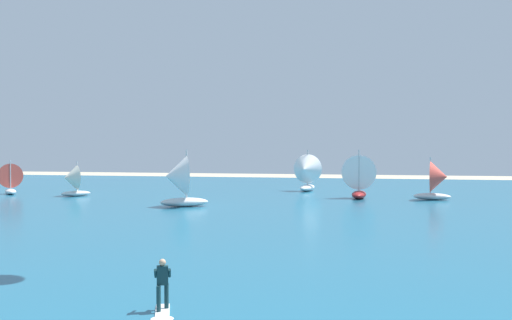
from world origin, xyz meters
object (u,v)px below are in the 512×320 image
sailboat_heeled_over (10,178)px  sailboat_outermost (359,176)px  sailboat_far_right (72,181)px  sailboat_mid_left (306,172)px  kitesurfer (162,294)px  sailboat_trailing (178,181)px  sailboat_anchored_offshore (438,180)px

sailboat_heeled_over → sailboat_outermost: 37.50m
sailboat_far_right → sailboat_outermost: bearing=8.2°
sailboat_mid_left → sailboat_outermost: (6.23, -7.35, 0.03)m
kitesurfer → sailboat_mid_left: (-1.22, 49.59, 1.58)m
sailboat_trailing → sailboat_mid_left: bearing=65.2°
sailboat_far_right → sailboat_trailing: bearing=-28.3°
sailboat_far_right → sailboat_anchored_offshore: (36.64, 3.33, 0.28)m
kitesurfer → sailboat_anchored_offshore: sailboat_anchored_offshore is taller
sailboat_mid_left → sailboat_trailing: 21.10m
kitesurfer → sailboat_anchored_offshore: bearing=73.2°
kitesurfer → sailboat_anchored_offshore: (12.45, 41.35, 1.32)m
sailboat_outermost → sailboat_anchored_offshore: bearing=-6.8°
sailboat_mid_left → sailboat_far_right: bearing=-153.3°
sailboat_outermost → sailboat_trailing: 19.15m
sailboat_outermost → sailboat_far_right: bearing=-171.8°
sailboat_far_right → sailboat_mid_left: sailboat_mid_left is taller
sailboat_mid_left → sailboat_anchored_offshore: bearing=-31.1°
sailboat_anchored_offshore → sailboat_outermost: bearing=173.2°
sailboat_trailing → kitesurfer: bearing=-71.7°
sailboat_outermost → kitesurfer: bearing=-96.8°
sailboat_far_right → sailboat_anchored_offshore: sailboat_anchored_offshore is taller
kitesurfer → sailboat_outermost: bearing=83.2°
sailboat_far_right → kitesurfer: bearing=-57.5°
sailboat_far_right → sailboat_trailing: sailboat_trailing is taller
sailboat_heeled_over → sailboat_anchored_offshore: 44.88m
kitesurfer → sailboat_outermost: 42.57m
kitesurfer → sailboat_heeled_over: bearing=129.3°
sailboat_far_right → sailboat_outermost: sailboat_outermost is taller
sailboat_mid_left → sailboat_trailing: (-8.84, -19.16, 0.06)m
sailboat_heeled_over → sailboat_trailing: size_ratio=0.76×
sailboat_far_right → sailboat_outermost: 29.50m
sailboat_far_right → sailboat_heeled_over: size_ratio=0.97×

